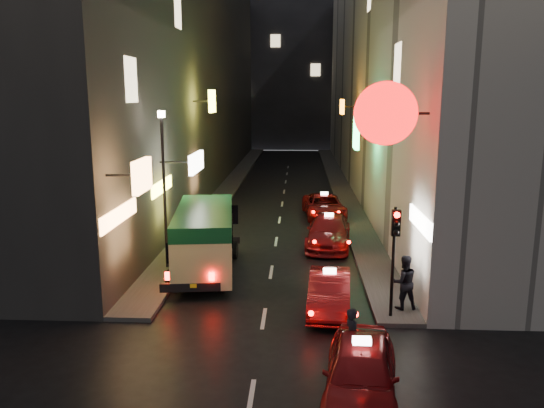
% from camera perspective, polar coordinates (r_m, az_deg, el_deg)
% --- Properties ---
extents(building_left, '(7.70, 52.00, 18.00)m').
position_cam_1_polar(building_left, '(42.24, -9.77, 14.26)').
color(building_left, '#32302E').
rests_on(building_left, ground).
extents(building_right, '(8.28, 52.00, 18.00)m').
position_cam_1_polar(building_right, '(41.83, 12.87, 14.17)').
color(building_right, '#B3AEA4').
rests_on(building_right, ground).
extents(building_far, '(30.00, 10.00, 22.00)m').
position_cam_1_polar(building_far, '(73.33, 2.17, 14.82)').
color(building_far, '#35353A').
rests_on(building_far, ground).
extents(sidewalk_left, '(1.50, 52.00, 0.15)m').
position_cam_1_polar(sidewalk_left, '(42.12, -4.36, 2.22)').
color(sidewalk_left, '#4D4B48').
rests_on(sidewalk_left, ground).
extents(sidewalk_right, '(1.50, 52.00, 0.15)m').
position_cam_1_polar(sidewalk_right, '(41.90, 7.25, 2.11)').
color(sidewalk_right, '#4D4B48').
rests_on(sidewalk_right, ground).
extents(minibus, '(2.87, 6.32, 2.62)m').
position_cam_1_polar(minibus, '(20.99, -7.24, -3.11)').
color(minibus, '#CFC581').
rests_on(minibus, ground).
extents(taxi_near, '(2.81, 5.45, 1.83)m').
position_cam_1_polar(taxi_near, '(12.87, 9.53, -17.03)').
color(taxi_near, maroon).
rests_on(taxi_near, ground).
extents(taxi_second, '(2.21, 4.71, 1.63)m').
position_cam_1_polar(taxi_second, '(17.71, 6.19, -9.05)').
color(taxi_second, maroon).
rests_on(taxi_second, ground).
extents(taxi_third, '(2.60, 5.33, 1.81)m').
position_cam_1_polar(taxi_third, '(24.95, 6.11, -2.67)').
color(taxi_third, maroon).
rests_on(taxi_third, ground).
extents(taxi_far, '(2.41, 4.99, 1.70)m').
position_cam_1_polar(taxi_far, '(30.75, 5.63, -0.02)').
color(taxi_far, maroon).
rests_on(taxi_far, ground).
extents(pedestrian_crossing, '(0.56, 0.69, 1.81)m').
position_cam_1_polar(pedestrian_crossing, '(14.29, 8.64, -13.60)').
color(pedestrian_crossing, black).
rests_on(pedestrian_crossing, ground).
extents(pedestrian_sidewalk, '(0.83, 0.59, 2.03)m').
position_cam_1_polar(pedestrian_sidewalk, '(17.75, 14.01, -7.79)').
color(pedestrian_sidewalk, black).
rests_on(pedestrian_sidewalk, sidewalk_right).
extents(traffic_light, '(0.26, 0.43, 3.50)m').
position_cam_1_polar(traffic_light, '(16.52, 13.08, -3.68)').
color(traffic_light, black).
rests_on(traffic_light, sidewalk_right).
extents(lamp_post, '(0.28, 0.28, 6.22)m').
position_cam_1_polar(lamp_post, '(21.14, -11.55, 2.59)').
color(lamp_post, black).
rests_on(lamp_post, sidewalk_left).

